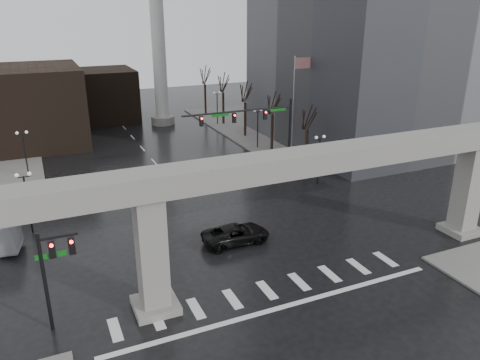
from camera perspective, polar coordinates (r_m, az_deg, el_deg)
The scene contains 21 objects.
ground at distance 31.60m, azimuth 2.45°, elevation -12.35°, with size 160.00×160.00×0.00m, color black.
sidewalk_ne at distance 72.80m, azimuth 8.26°, elevation 6.67°, with size 28.00×36.00×0.15m, color slate.
elevated_guideway at distance 29.03m, azimuth 4.88°, elevation -0.25°, with size 48.00×2.60×8.70m.
building_far_left at distance 66.84m, azimuth -25.58°, elevation 8.00°, with size 16.00×14.00×10.00m, color black.
building_far_mid at distance 77.48m, azimuth -16.51°, elevation 9.85°, with size 10.00×10.00×8.00m, color black.
smokestack at distance 72.10m, azimuth -9.98°, elevation 17.13°, with size 3.60×3.60×30.00m.
signal_mast_arm at distance 48.74m, azimuth 2.22°, elevation 7.03°, with size 12.12×0.43×8.00m.
signal_left_pole at distance 27.48m, azimuth -21.81°, elevation -9.46°, with size 2.30×0.30×6.00m.
flagpole_assembly at distance 54.10m, azimuth 6.82°, elevation 10.08°, with size 2.06×0.12×12.00m.
lamp_right_0 at distance 47.53m, azimuth 9.64°, elevation 3.46°, with size 1.22×0.32×5.11m.
lamp_right_1 at distance 59.25m, azimuth 2.18°, elevation 7.10°, with size 1.22×0.32×5.11m.
lamp_right_2 at distance 71.80m, azimuth -2.80°, elevation 9.44°, with size 1.22×0.32×5.11m.
lamp_left_0 at distance 40.12m, azimuth -24.63°, elevation -1.37°, with size 1.22×0.32×5.11m.
lamp_left_1 at distance 53.49m, azimuth -24.83°, elevation 3.74°, with size 1.22×0.32×5.11m.
lamp_left_2 at distance 67.12m, azimuth -24.96°, elevation 6.80°, with size 1.22×0.32×5.11m.
tree_right_0 at distance 51.48m, azimuth 8.11°, elevation 4.06°, with size 1.09×1.58×7.50m.
tree_right_1 at distance 58.14m, azimuth 3.96°, elevation 6.17°, with size 1.09×1.61×7.67m.
tree_right_2 at distance 65.10m, azimuth 0.65°, elevation 7.82°, with size 1.10×1.63×7.85m.
tree_right_3 at distance 72.28m, azimuth -2.03°, elevation 9.13°, with size 1.11×1.66×8.02m.
tree_right_4 at distance 79.61m, azimuth -4.24°, elevation 10.18°, with size 1.12×1.69×8.19m.
pickup_truck at distance 36.02m, azimuth -0.49°, elevation -6.60°, with size 2.41×5.24×1.45m, color black.
Camera 1 is at (-12.02, -23.71, 17.07)m, focal length 35.00 mm.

